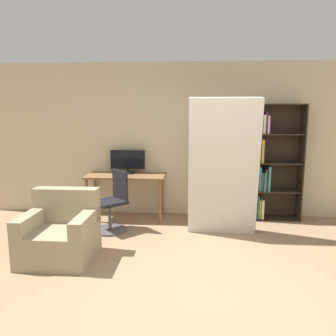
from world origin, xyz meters
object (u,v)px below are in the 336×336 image
Objects in this scene: monitor at (128,161)px; armchair at (61,233)px; mattress_near at (223,168)px; bookshelf at (268,165)px; office_chair at (113,207)px.

armchair is (-0.51, -1.82, -0.66)m from monitor.
mattress_near is at bearing 25.26° from armchair.
bookshelf is at bearing 44.61° from mattress_near.
monitor reaches higher than armchair.
monitor is 1.00m from office_chair.
mattress_near is (1.70, -0.03, 0.64)m from office_chair.
mattress_near reaches higher than armchair.
office_chair is 1.11m from armchair.
monitor reaches higher than office_chair.
armchair is at bearing -105.79° from monitor.
bookshelf is at bearing 17.64° from office_chair.
monitor is 0.31× the size of bookshelf.
mattress_near is 2.41× the size of armchair.
monitor is 0.72× the size of armchair.
monitor is at bearing 152.82° from mattress_near.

